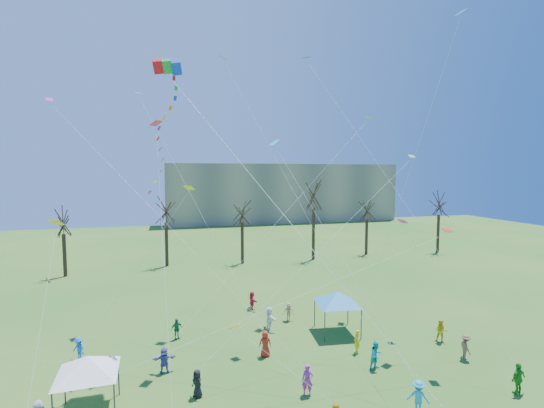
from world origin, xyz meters
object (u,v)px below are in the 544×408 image
object	(u,v)px
distant_building	(282,193)
canopy_tent_blue	(337,298)
canopy_tent_white	(87,365)
big_box_kite	(168,137)

from	to	relation	value
distant_building	canopy_tent_blue	xyz separation A→B (m)	(-15.88, -70.24, -4.67)
canopy_tent_white	canopy_tent_blue	xyz separation A→B (m)	(17.00, 6.14, 0.13)
big_box_kite	canopy_tent_blue	distance (m)	17.70
distant_building	canopy_tent_blue	size ratio (longest dim) A/B	13.54
distant_building	big_box_kite	size ratio (longest dim) A/B	2.44
canopy_tent_white	canopy_tent_blue	size ratio (longest dim) A/B	0.96
distant_building	big_box_kite	world-z (taller)	big_box_kite
distant_building	canopy_tent_blue	bearing A→B (deg)	-102.74
distant_building	canopy_tent_blue	world-z (taller)	distant_building
distant_building	big_box_kite	distance (m)	78.24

